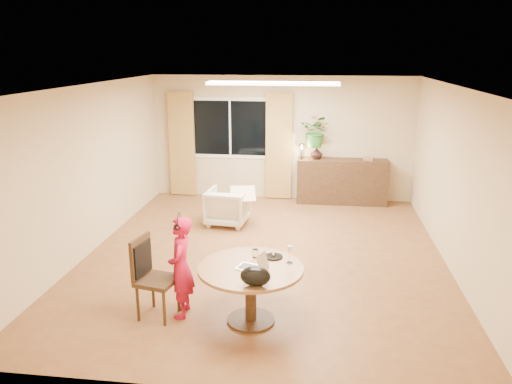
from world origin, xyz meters
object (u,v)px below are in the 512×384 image
dining_table (251,279)px  armchair (228,207)px  child (181,267)px  sideboard (342,181)px  dining_chair (157,278)px

dining_table → armchair: (-0.89, 3.35, -0.21)m
child → sideboard: 5.35m
sideboard → dining_chair: bearing=-115.1°
child → armchair: bearing=175.3°
armchair → dining_table: bearing=111.0°
dining_table → sideboard: 5.13m
dining_table → child: bearing=176.5°
dining_chair → armchair: (0.22, 3.37, -0.16)m
sideboard → child: bearing=-112.8°
dining_table → child: child is taller
dining_table → dining_chair: bearing=-179.0°
dining_chair → armchair: 3.38m
dining_table → sideboard: (1.23, 4.98, -0.08)m
dining_table → dining_chair: size_ratio=1.24×
sideboard → dining_table: bearing=-103.8°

